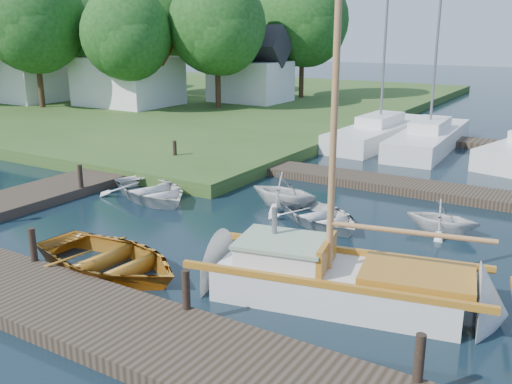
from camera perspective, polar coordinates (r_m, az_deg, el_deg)
The scene contains 27 objects.
ground at distance 16.02m, azimuth -0.00°, elevation -4.13°, with size 160.00×160.00×0.00m, color black.
near_dock at distance 11.72m, azimuth -15.93°, elevation -11.93°, with size 18.00×2.20×0.30m, color #2C2418.
left_dock at distance 22.36m, azimuth -14.94°, elevation 1.59°, with size 2.20×18.00×0.30m, color #2C2418.
far_dock at distance 20.88m, azimuth 14.17°, elevation 0.64°, with size 14.00×1.60×0.30m, color #2C2418.
shore at distance 50.26m, azimuth -14.38°, elevation 9.53°, with size 50.00×40.00×0.50m, color #30501D.
mooring_post_1 at distance 14.23m, azimuth -21.41°, elevation -4.93°, with size 0.16×0.16×0.80m, color black.
mooring_post_2 at distance 11.17m, azimuth -7.01°, elevation -9.66°, with size 0.16×0.16×0.80m, color black.
mooring_post_3 at distance 9.36m, azimuth 16.02°, elevation -15.66°, with size 0.16×0.16×0.80m, color black.
mooring_post_4 at distance 20.21m, azimuth -17.16°, elevation 1.51°, with size 0.16×0.16×0.80m, color black.
mooring_post_5 at distance 23.70m, azimuth -8.12°, elevation 4.14°, with size 0.16×0.16×0.80m, color black.
sailboat at distance 12.24m, azimuth 8.90°, elevation -9.19°, with size 7.40×3.37×9.83m.
dinghy at distance 13.84m, azimuth -14.55°, elevation -6.08°, with size 2.98×4.17×0.86m, color #9C611E.
tender_a at distance 19.42m, azimuth -10.45°, elevation 0.45°, with size 2.69×3.76×0.78m, color white.
tender_b at distance 18.21m, azimuth 2.82°, elevation 0.36°, with size 1.99×2.31×1.22m, color white.
tender_c at distance 16.79m, azimuth 6.43°, elevation -2.05°, with size 2.32×3.26×0.67m, color white.
tender_d at distance 16.71m, azimuth 18.19°, elevation -2.18°, with size 1.73×2.00×1.05m, color white.
marina_boat_0 at distance 29.41m, azimuth 12.27°, elevation 5.99°, with size 2.62×8.90×11.47m.
marina_boat_1 at distance 28.38m, azimuth 16.92°, elevation 5.28°, with size 2.56×8.68×9.71m.
house_a at distance 40.17m, azimuth -12.71°, elevation 12.01°, with size 6.30×5.00×6.29m.
house_b at distance 44.87m, azimuth -22.04°, elevation 11.40°, with size 5.77×4.50×5.79m.
house_c at distance 41.21m, azimuth -0.55°, elevation 11.96°, with size 5.25×4.00×5.28m.
tree_1 at distance 40.42m, azimuth -21.28°, elevation 15.81°, with size 6.70×6.70×9.20m.
tree_2 at distance 37.29m, azimuth -12.78°, elevation 15.25°, with size 5.83×5.75×7.82m.
tree_3 at distance 37.82m, azimuth -3.88°, elevation 16.45°, with size 6.41×6.38×8.74m.
tree_4 at distance 45.91m, azimuth -9.40°, elevation 16.90°, with size 7.01×7.01×9.66m.
tree_5 at distance 50.14m, azimuth -18.10°, elevation 15.17°, with size 6.00×5.94×8.10m.
tree_7 at distance 43.65m, azimuth 4.72°, elevation 16.89°, with size 6.83×6.83×9.38m.
Camera 1 is at (7.88, -12.80, 5.52)m, focal length 40.00 mm.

